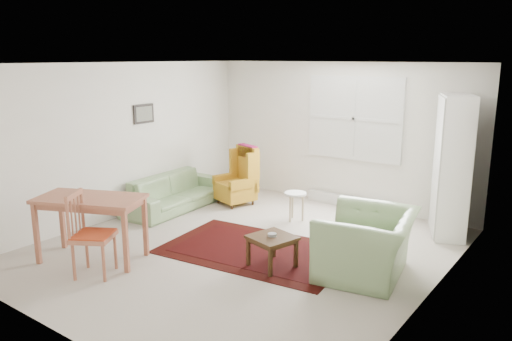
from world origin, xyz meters
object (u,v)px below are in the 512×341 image
Objects in this scene: armchair at (367,238)px; stool at (295,206)px; desk at (92,228)px; coffee_table at (272,251)px; wingback_chair at (235,176)px; cabinet at (452,167)px; desk_chair at (93,234)px; sofa at (175,186)px.

armchair reaches higher than stool.
coffee_table is at bearing 30.23° from desk.
wingback_chair reaches higher than stool.
wingback_chair reaches higher than desk.
stool is (1.35, -0.15, -0.29)m from wingback_chair.
cabinet is 5.01m from desk_chair.
armchair is at bearing 25.33° from coffee_table.
coffee_table is 0.24× the size of cabinet.
cabinet reaches higher than wingback_chair.
desk_chair reaches higher than sofa.
sofa is 2.77m from desk_chair.
coffee_table is 0.49× the size of desk_chair.
cabinet is at bearing 60.29° from coffee_table.
wingback_chair is 3.61m from cabinet.
wingback_chair reaches higher than coffee_table.
armchair is 3.42m from wingback_chair.
sofa is 2.36m from desk.
desk_chair is (-2.64, -1.94, 0.04)m from armchair.
desk_chair is at bearing -105.19° from stool.
armchair reaches higher than desk.
desk is at bearing -149.77° from coffee_table.
stool is at bearing 66.24° from desk.
sofa is 1.90× the size of wingback_chair.
desk_chair is at bearing -64.13° from wingback_chair.
armchair is 2.13m from cabinet.
sofa is at bearing 108.68° from desk.
sofa is 2.97m from coffee_table.
desk_chair is (-1.60, -1.45, 0.31)m from coffee_table.
coffee_table is at bearing -75.07° from armchair.
coffee_table is 1.07× the size of stool.
wingback_chair is 3.36m from desk_chair.
wingback_chair is 1.39m from stool.
armchair is at bearing -6.31° from wingback_chair.
desk_chair is (-0.86, -3.18, 0.28)m from stool.
cabinet is (0.39, 2.01, 0.56)m from armchair.
cabinet reaches higher than desk.
stool is (-1.78, 1.24, -0.24)m from armchair.
coffee_table is at bearing -24.42° from wingback_chair.
desk is at bearing -71.79° from armchair.
cabinet reaches higher than coffee_table.
armchair is 2.40× the size of coffee_table.
desk is (-1.28, -2.90, 0.19)m from stool.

